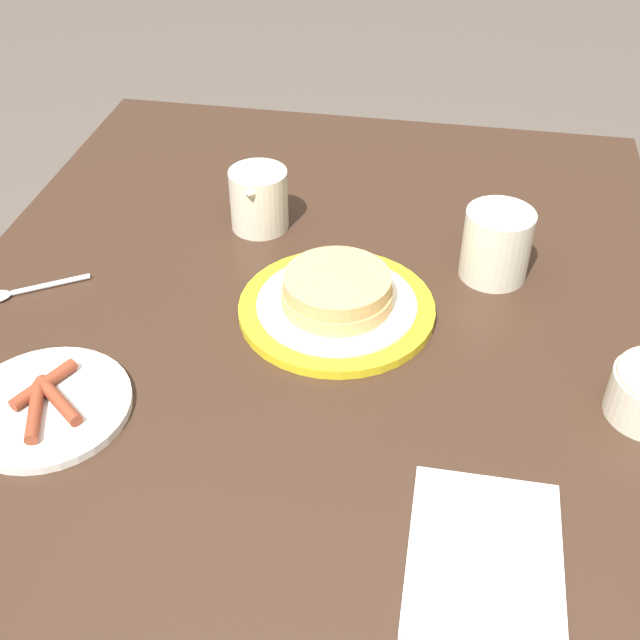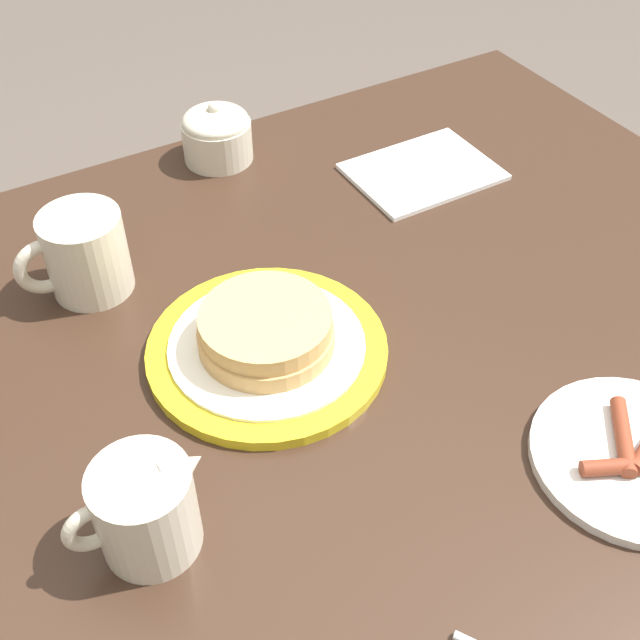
{
  "view_description": "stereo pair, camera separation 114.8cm",
  "coord_description": "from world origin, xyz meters",
  "px_view_note": "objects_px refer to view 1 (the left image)",
  "views": [
    {
      "loc": [
        -0.71,
        -0.15,
        1.35
      ],
      "look_at": [
        -0.01,
        -0.02,
        0.78
      ],
      "focal_mm": 45.0,
      "sensor_mm": 36.0,
      "label": 1
    },
    {
      "loc": [
        0.27,
        0.46,
        1.32
      ],
      "look_at": [
        -0.01,
        -0.02,
        0.78
      ],
      "focal_mm": 45.0,
      "sensor_mm": 36.0,
      "label": 2
    }
  ],
  "objects_px": {
    "side_plate_bacon": "(46,405)",
    "coffee_mug": "(497,242)",
    "napkin": "(485,556)",
    "spoon": "(17,292)",
    "pancake_plate": "(337,300)",
    "creamer_pitcher": "(259,198)"
  },
  "relations": [
    {
      "from": "pancake_plate",
      "to": "creamer_pitcher",
      "type": "xyz_separation_m",
      "value": [
        0.17,
        0.14,
        0.02
      ]
    },
    {
      "from": "creamer_pitcher",
      "to": "napkin",
      "type": "relative_size",
      "value": 0.67
    },
    {
      "from": "side_plate_bacon",
      "to": "coffee_mug",
      "type": "height_order",
      "value": "coffee_mug"
    },
    {
      "from": "creamer_pitcher",
      "to": "side_plate_bacon",
      "type": "bearing_deg",
      "value": 160.67
    },
    {
      "from": "pancake_plate",
      "to": "spoon",
      "type": "height_order",
      "value": "pancake_plate"
    },
    {
      "from": "napkin",
      "to": "spoon",
      "type": "height_order",
      "value": "spoon"
    },
    {
      "from": "side_plate_bacon",
      "to": "coffee_mug",
      "type": "relative_size",
      "value": 1.51
    },
    {
      "from": "side_plate_bacon",
      "to": "spoon",
      "type": "height_order",
      "value": "side_plate_bacon"
    },
    {
      "from": "coffee_mug",
      "to": "creamer_pitcher",
      "type": "relative_size",
      "value": 1.0
    },
    {
      "from": "side_plate_bacon",
      "to": "creamer_pitcher",
      "type": "height_order",
      "value": "creamer_pitcher"
    },
    {
      "from": "napkin",
      "to": "side_plate_bacon",
      "type": "bearing_deg",
      "value": 77.47
    },
    {
      "from": "creamer_pitcher",
      "to": "spoon",
      "type": "xyz_separation_m",
      "value": [
        -0.21,
        0.26,
        -0.04
      ]
    },
    {
      "from": "coffee_mug",
      "to": "napkin",
      "type": "xyz_separation_m",
      "value": [
        -0.43,
        0.0,
        -0.04
      ]
    },
    {
      "from": "napkin",
      "to": "spoon",
      "type": "xyz_separation_m",
      "value": [
        0.28,
        0.58,
        0.0
      ]
    },
    {
      "from": "side_plate_bacon",
      "to": "coffee_mug",
      "type": "distance_m",
      "value": 0.56
    },
    {
      "from": "coffee_mug",
      "to": "spoon",
      "type": "bearing_deg",
      "value": 104.69
    },
    {
      "from": "pancake_plate",
      "to": "napkin",
      "type": "distance_m",
      "value": 0.37
    },
    {
      "from": "spoon",
      "to": "creamer_pitcher",
      "type": "bearing_deg",
      "value": -51.48
    },
    {
      "from": "pancake_plate",
      "to": "coffee_mug",
      "type": "height_order",
      "value": "coffee_mug"
    },
    {
      "from": "side_plate_bacon",
      "to": "napkin",
      "type": "bearing_deg",
      "value": -102.53
    },
    {
      "from": "coffee_mug",
      "to": "spoon",
      "type": "relative_size",
      "value": 0.97
    },
    {
      "from": "side_plate_bacon",
      "to": "coffee_mug",
      "type": "bearing_deg",
      "value": -53.86
    }
  ]
}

